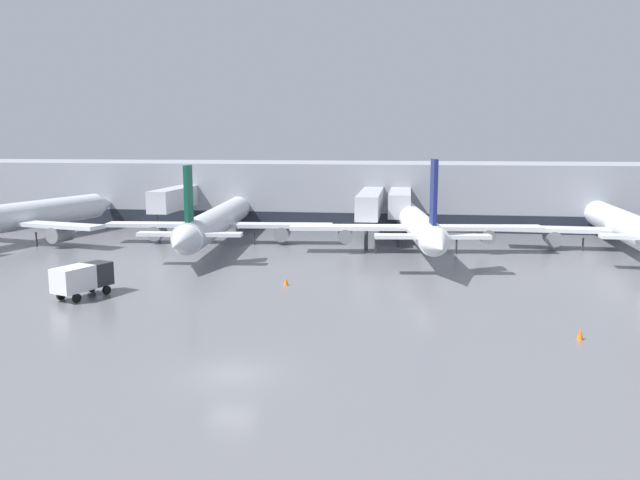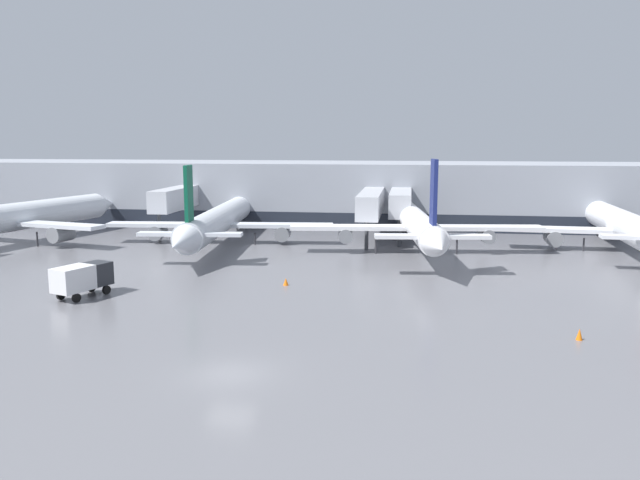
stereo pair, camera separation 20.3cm
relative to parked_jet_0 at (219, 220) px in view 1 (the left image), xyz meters
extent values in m
plane|color=slate|center=(13.29, -41.07, -2.80)|extent=(320.00, 320.00, 0.00)
cube|color=gray|center=(13.29, 20.93, 1.70)|extent=(160.00, 16.00, 9.00)
cube|color=#1E232D|center=(13.29, 12.88, -1.60)|extent=(156.80, 0.10, 2.40)
cube|color=#A8AAB2|center=(-8.36, 7.00, 1.80)|extent=(2.60, 11.86, 2.80)
cylinder|color=#3F4247|center=(-8.36, 1.67, -1.20)|extent=(0.44, 0.44, 3.20)
cube|color=#A8AAB2|center=(17.77, 5.10, 1.80)|extent=(2.60, 15.67, 2.80)
cylinder|color=#3F4247|center=(17.77, -2.14, -1.20)|extent=(0.44, 0.44, 3.20)
cube|color=#A8AAB2|center=(21.39, 6.53, 1.80)|extent=(2.60, 12.81, 2.80)
cylinder|color=#3F4247|center=(21.39, 0.72, -1.20)|extent=(0.44, 0.44, 3.20)
cylinder|color=silver|center=(-0.07, 0.72, 0.05)|extent=(6.00, 31.55, 3.18)
cone|color=silver|center=(-1.64, 18.09, 0.05)|extent=(3.32, 3.75, 3.02)
cone|color=silver|center=(1.57, -17.28, 0.05)|extent=(3.28, 5.00, 2.86)
cube|color=silver|center=(0.01, -0.06, -0.58)|extent=(27.20, 4.79, 0.44)
cube|color=silver|center=(1.24, -13.66, 0.37)|extent=(10.38, 2.24, 0.35)
cube|color=#0C5138|center=(1.24, -13.66, 4.06)|extent=(0.55, 2.15, 6.10)
cylinder|color=slate|center=(-7.55, -0.75, -1.54)|extent=(1.97, 2.74, 1.75)
cylinder|color=slate|center=(7.56, 0.62, -1.54)|extent=(1.97, 2.74, 1.75)
cylinder|color=#2D2D33|center=(-0.99, 10.88, -2.09)|extent=(0.20, 0.20, 1.42)
cylinder|color=#2D2D33|center=(-4.24, -1.23, -2.09)|extent=(0.20, 0.20, 1.42)
cylinder|color=#2D2D33|center=(4.40, -0.45, -2.09)|extent=(0.20, 0.20, 1.42)
cylinder|color=silver|center=(46.19, 1.63, 0.12)|extent=(4.39, 25.37, 3.20)
cone|color=silver|center=(46.86, 16.00, 0.12)|extent=(3.21, 3.66, 3.04)
cube|color=silver|center=(46.16, 1.00, -0.52)|extent=(26.70, 3.94, 0.44)
cylinder|color=slate|center=(38.72, 1.35, -1.49)|extent=(1.90, 3.04, 1.76)
cylinder|color=#2D2D33|center=(46.57, 9.83, -2.06)|extent=(0.20, 0.20, 1.47)
cylinder|color=#2D2D33|center=(41.88, 0.57, -2.06)|extent=(0.20, 0.20, 1.47)
cylinder|color=white|center=(23.16, -2.64, 0.58)|extent=(5.99, 27.17, 2.81)
cone|color=white|center=(21.38, 12.32, 0.58)|extent=(3.02, 3.39, 2.67)
cone|color=white|center=(25.01, -18.15, 0.58)|extent=(3.01, 4.49, 2.53)
cube|color=white|center=(23.24, -3.31, 0.02)|extent=(27.58, 5.63, 0.44)
cube|color=white|center=(24.63, -14.98, 0.86)|extent=(10.53, 2.57, 0.35)
cube|color=navy|center=(24.63, -14.98, 4.62)|extent=(0.61, 2.18, 6.40)
cylinder|color=slate|center=(15.60, -4.22, -0.83)|extent=(1.85, 2.80, 1.55)
cylinder|color=slate|center=(30.89, -2.40, -0.83)|extent=(1.85, 2.80, 1.55)
cylinder|color=#2D2D33|center=(22.12, 6.08, -1.74)|extent=(0.20, 0.20, 2.11)
cylinder|color=#2D2D33|center=(18.96, -4.50, -1.74)|extent=(0.20, 0.20, 2.11)
cylinder|color=#2D2D33|center=(27.69, -3.46, -1.74)|extent=(0.20, 0.20, 2.11)
cylinder|color=silver|center=(-23.99, -3.17, 0.41)|extent=(9.21, 26.99, 3.35)
cone|color=silver|center=(-20.61, 11.75, 0.41)|extent=(3.91, 4.29, 3.18)
cube|color=silver|center=(-24.14, -3.83, -0.26)|extent=(24.70, 7.92, 0.44)
cylinder|color=slate|center=(-17.38, -5.36, -1.27)|extent=(2.41, 3.11, 1.84)
cylinder|color=#2D2D33|center=(-22.06, 5.36, -1.95)|extent=(0.20, 0.20, 1.70)
cylinder|color=#2D2D33|center=(-20.42, -5.36, -1.95)|extent=(0.20, 0.20, 1.70)
cube|color=silver|center=(-3.21, -27.61, -1.15)|extent=(2.84, 3.43, 1.89)
cube|color=#26282D|center=(-2.38, -25.38, -1.17)|extent=(2.35, 2.33, 1.85)
cylinder|color=black|center=(-3.18, -25.01, -2.45)|extent=(0.48, 0.74, 0.70)
cylinder|color=black|center=(-1.55, -25.62, -2.45)|extent=(0.48, 0.74, 0.70)
cylinder|color=black|center=(-4.21, -27.80, -2.45)|extent=(0.48, 0.74, 0.70)
cylinder|color=black|center=(-2.58, -28.40, -2.45)|extent=(0.48, 0.74, 0.70)
cone|color=orange|center=(33.18, -32.36, -2.44)|extent=(0.41, 0.41, 0.73)
cone|color=orange|center=(12.18, -20.51, -2.48)|extent=(0.46, 0.46, 0.64)
camera|label=1|loc=(22.36, -71.63, 9.53)|focal=35.00mm
camera|label=2|loc=(22.56, -71.60, 9.53)|focal=35.00mm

